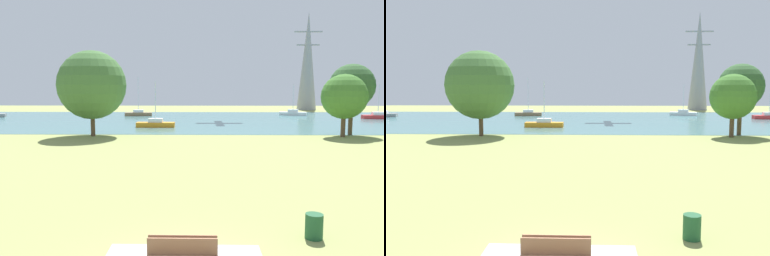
{
  "view_description": "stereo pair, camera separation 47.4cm",
  "coord_description": "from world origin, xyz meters",
  "views": [
    {
      "loc": [
        0.45,
        -9.32,
        4.74
      ],
      "look_at": [
        -0.17,
        18.7,
        1.88
      ],
      "focal_mm": 35.36,
      "sensor_mm": 36.0,
      "label": 1
    },
    {
      "loc": [
        0.92,
        -9.31,
        4.74
      ],
      "look_at": [
        -0.17,
        18.7,
        1.88
      ],
      "focal_mm": 35.36,
      "sensor_mm": 36.0,
      "label": 2
    }
  ],
  "objects": [
    {
      "name": "ground_plane",
      "position": [
        0.0,
        22.0,
        0.0
      ],
      "size": [
        160.0,
        160.0,
        0.0
      ],
      "primitive_type": "plane",
      "color": "#8C9351"
    },
    {
      "name": "bench_facing_water",
      "position": [
        0.0,
        0.27,
        0.47
      ],
      "size": [
        1.8,
        0.48,
        0.89
      ],
      "color": "tan",
      "rests_on": "concrete_pad"
    },
    {
      "name": "litter_bin",
      "position": [
        4.08,
        2.41,
        0.4
      ],
      "size": [
        0.56,
        0.56,
        0.8
      ],
      "primitive_type": "cylinder",
      "color": "#1E512D",
      "rests_on": "ground"
    },
    {
      "name": "water_surface",
      "position": [
        0.0,
        50.0,
        0.01
      ],
      "size": [
        140.0,
        40.0,
        0.02
      ],
      "primitive_type": "cube",
      "color": "slate",
      "rests_on": "ground"
    },
    {
      "name": "sailboat_white",
      "position": [
        17.5,
        60.45,
        0.45
      ],
      "size": [
        5.03,
        2.93,
        5.62
      ],
      "color": "white",
      "rests_on": "water_surface"
    },
    {
      "name": "sailboat_brown",
      "position": [
        -10.71,
        58.4,
        0.46
      ],
      "size": [
        4.93,
        1.99,
        6.96
      ],
      "color": "brown",
      "rests_on": "water_surface"
    },
    {
      "name": "sailboat_orange",
      "position": [
        -5.19,
        38.01,
        0.45
      ],
      "size": [
        4.81,
        1.53,
        5.79
      ],
      "color": "orange",
      "rests_on": "water_surface"
    },
    {
      "name": "sailboat_red",
      "position": [
        29.18,
        52.25,
        0.45
      ],
      "size": [
        4.91,
        1.89,
        5.58
      ],
      "color": "red",
      "rests_on": "water_surface"
    },
    {
      "name": "tree_west_near",
      "position": [
        -10.52,
        28.8,
        5.19
      ],
      "size": [
        6.93,
        6.93,
        8.66
      ],
      "color": "brown",
      "rests_on": "ground"
    },
    {
      "name": "tree_west_far",
      "position": [
        14.75,
        28.61,
        4.03
      ],
      "size": [
        4.47,
        4.47,
        6.28
      ],
      "color": "brown",
      "rests_on": "ground"
    },
    {
      "name": "tree_east_near",
      "position": [
        16.13,
        30.32,
        5.07
      ],
      "size": [
        4.59,
        4.59,
        7.39
      ],
      "color": "brown",
      "rests_on": "ground"
    },
    {
      "name": "electricity_pylon",
      "position": [
        25.36,
        80.07,
        11.27
      ],
      "size": [
        6.4,
        4.4,
        22.52
      ],
      "color": "gray",
      "rests_on": "ground"
    }
  ]
}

